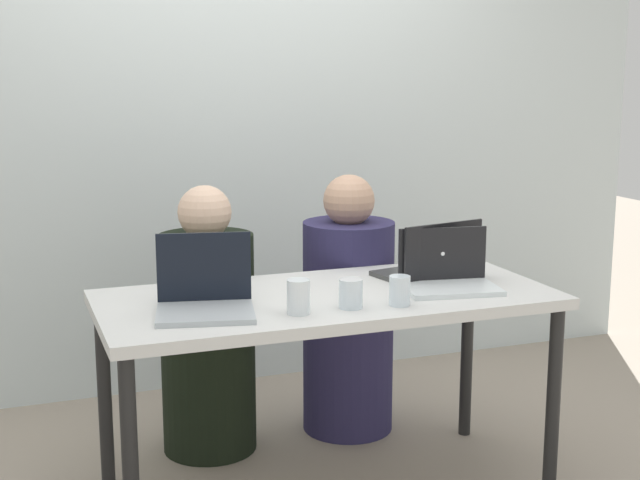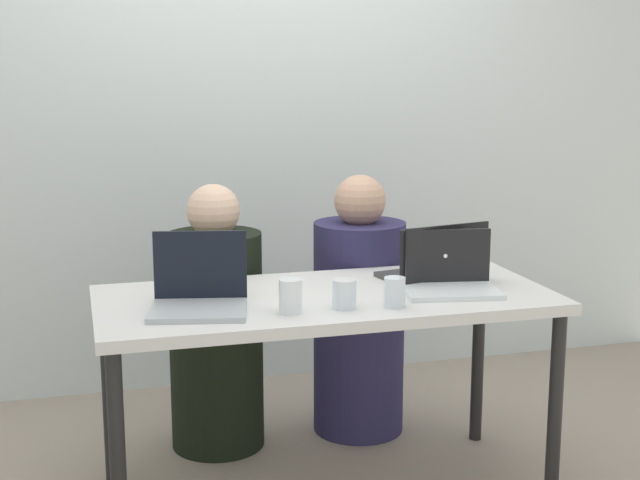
{
  "view_description": "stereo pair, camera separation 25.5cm",
  "coord_description": "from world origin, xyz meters",
  "px_view_note": "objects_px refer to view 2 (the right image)",
  "views": [
    {
      "loc": [
        -1.07,
        -2.82,
        1.54
      ],
      "look_at": [
        0.0,
        0.07,
        0.94
      ],
      "focal_mm": 50.0,
      "sensor_mm": 36.0,
      "label": 1
    },
    {
      "loc": [
        -0.83,
        -2.9,
        1.54
      ],
      "look_at": [
        0.0,
        0.07,
        0.94
      ],
      "focal_mm": 50.0,
      "sensor_mm": 36.0,
      "label": 2
    }
  ],
  "objects_px": {
    "person_on_right": "(359,319)",
    "laptop_back_right": "(435,267)",
    "person_on_left": "(216,332)",
    "laptop_front_left": "(199,294)",
    "water_glass_right": "(395,294)",
    "water_glass_left": "(290,298)",
    "water_glass_center": "(344,296)",
    "laptop_front_right": "(449,279)"
  },
  "relations": [
    {
      "from": "person_on_right",
      "to": "laptop_back_right",
      "type": "distance_m",
      "value": 0.57
    },
    {
      "from": "person_on_left",
      "to": "water_glass_right",
      "type": "bearing_deg",
      "value": 126.41
    },
    {
      "from": "laptop_front_left",
      "to": "laptop_back_right",
      "type": "xyz_separation_m",
      "value": [
        0.91,
        0.18,
        -0.01
      ]
    },
    {
      "from": "person_on_left",
      "to": "laptop_back_right",
      "type": "bearing_deg",
      "value": 153.95
    },
    {
      "from": "person_on_left",
      "to": "water_glass_right",
      "type": "xyz_separation_m",
      "value": [
        0.48,
        -0.77,
        0.32
      ]
    },
    {
      "from": "water_glass_center",
      "to": "water_glass_left",
      "type": "bearing_deg",
      "value": -178.01
    },
    {
      "from": "laptop_front_right",
      "to": "water_glass_left",
      "type": "height_order",
      "value": "laptop_front_right"
    },
    {
      "from": "laptop_back_right",
      "to": "water_glass_right",
      "type": "relative_size",
      "value": 3.95
    },
    {
      "from": "person_on_right",
      "to": "water_glass_right",
      "type": "bearing_deg",
      "value": 86.12
    },
    {
      "from": "water_glass_right",
      "to": "person_on_left",
      "type": "bearing_deg",
      "value": 121.88
    },
    {
      "from": "water_glass_left",
      "to": "water_glass_center",
      "type": "height_order",
      "value": "water_glass_left"
    },
    {
      "from": "water_glass_center",
      "to": "person_on_left",
      "type": "bearing_deg",
      "value": 112.83
    },
    {
      "from": "laptop_front_right",
      "to": "laptop_back_right",
      "type": "xyz_separation_m",
      "value": [
        0.02,
        0.18,
        0.0
      ]
    },
    {
      "from": "water_glass_left",
      "to": "laptop_front_right",
      "type": "bearing_deg",
      "value": 11.37
    },
    {
      "from": "person_on_left",
      "to": "water_glass_left",
      "type": "xyz_separation_m",
      "value": [
        0.13,
        -0.75,
        0.32
      ]
    },
    {
      "from": "laptop_back_right",
      "to": "person_on_left",
      "type": "bearing_deg",
      "value": -42.1
    },
    {
      "from": "water_glass_center",
      "to": "water_glass_right",
      "type": "relative_size",
      "value": 0.98
    },
    {
      "from": "person_on_left",
      "to": "laptop_back_right",
      "type": "relative_size",
      "value": 2.74
    },
    {
      "from": "laptop_front_right",
      "to": "laptop_back_right",
      "type": "bearing_deg",
      "value": 92.49
    },
    {
      "from": "person_on_right",
      "to": "water_glass_center",
      "type": "distance_m",
      "value": 0.86
    },
    {
      "from": "laptop_front_left",
      "to": "laptop_back_right",
      "type": "relative_size",
      "value": 0.9
    },
    {
      "from": "person_on_left",
      "to": "laptop_front_left",
      "type": "distance_m",
      "value": 0.72
    },
    {
      "from": "laptop_back_right",
      "to": "water_glass_right",
      "type": "height_order",
      "value": "laptop_back_right"
    },
    {
      "from": "person_on_right",
      "to": "laptop_front_left",
      "type": "height_order",
      "value": "person_on_right"
    },
    {
      "from": "laptop_back_right",
      "to": "water_glass_right",
      "type": "distance_m",
      "value": 0.43
    },
    {
      "from": "water_glass_center",
      "to": "laptop_front_right",
      "type": "bearing_deg",
      "value": 15.29
    },
    {
      "from": "laptop_back_right",
      "to": "water_glass_center",
      "type": "bearing_deg",
      "value": 21.91
    },
    {
      "from": "person_on_left",
      "to": "water_glass_center",
      "type": "height_order",
      "value": "person_on_left"
    },
    {
      "from": "laptop_back_right",
      "to": "water_glass_left",
      "type": "bearing_deg",
      "value": 14.0
    },
    {
      "from": "person_on_left",
      "to": "water_glass_left",
      "type": "relative_size",
      "value": 9.62
    },
    {
      "from": "laptop_front_left",
      "to": "laptop_front_right",
      "type": "bearing_deg",
      "value": 12.23
    },
    {
      "from": "water_glass_left",
      "to": "water_glass_right",
      "type": "distance_m",
      "value": 0.35
    },
    {
      "from": "laptop_front_left",
      "to": "laptop_front_right",
      "type": "height_order",
      "value": "laptop_front_left"
    },
    {
      "from": "water_glass_right",
      "to": "laptop_back_right",
      "type": "bearing_deg",
      "value": 48.79
    },
    {
      "from": "laptop_front_right",
      "to": "laptop_back_right",
      "type": "height_order",
      "value": "laptop_back_right"
    },
    {
      "from": "person_on_right",
      "to": "water_glass_center",
      "type": "bearing_deg",
      "value": 74.02
    },
    {
      "from": "laptop_back_right",
      "to": "laptop_front_left",
      "type": "bearing_deg",
      "value": -0.45
    },
    {
      "from": "person_on_left",
      "to": "laptop_front_left",
      "type": "xyz_separation_m",
      "value": [
        -0.15,
        -0.63,
        0.33
      ]
    },
    {
      "from": "person_on_right",
      "to": "laptop_back_right",
      "type": "xyz_separation_m",
      "value": [
        0.15,
        -0.45,
        0.31
      ]
    },
    {
      "from": "water_glass_left",
      "to": "person_on_right",
      "type": "bearing_deg",
      "value": 57.38
    },
    {
      "from": "water_glass_center",
      "to": "water_glass_right",
      "type": "height_order",
      "value": "water_glass_right"
    },
    {
      "from": "water_glass_left",
      "to": "water_glass_center",
      "type": "bearing_deg",
      "value": 1.99
    }
  ]
}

